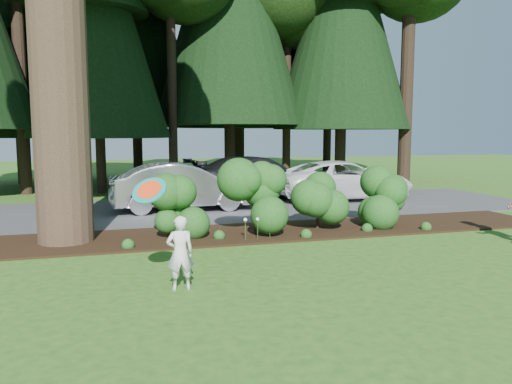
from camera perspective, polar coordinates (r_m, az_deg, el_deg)
ground at (r=9.66m, az=5.94°, el=-8.43°), size 80.00×80.00×0.00m
mulch_bed at (r=12.65m, az=0.42°, el=-4.63°), size 16.00×2.50×0.05m
driveway at (r=16.71m, az=-3.70°, el=-1.87°), size 22.00×6.00×0.03m
shrub_row at (r=12.65m, az=3.92°, el=-1.04°), size 6.53×1.60×1.61m
lily_cluster at (r=11.67m, az=0.19°, el=-3.24°), size 0.69×0.09×0.57m
car_silver_wagon at (r=16.29m, az=-8.27°, el=0.64°), size 4.72×1.74×1.54m
car_white_suv at (r=19.02m, az=9.98°, el=1.35°), size 5.25×2.44×1.46m
car_dark_suv at (r=19.28m, az=0.27°, el=1.74°), size 5.75×2.97×1.60m
child at (r=8.17m, az=-8.66°, el=-6.90°), size 0.46×0.32×1.22m
frisbee at (r=7.93m, az=-12.10°, el=0.19°), size 0.63×0.48×0.52m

